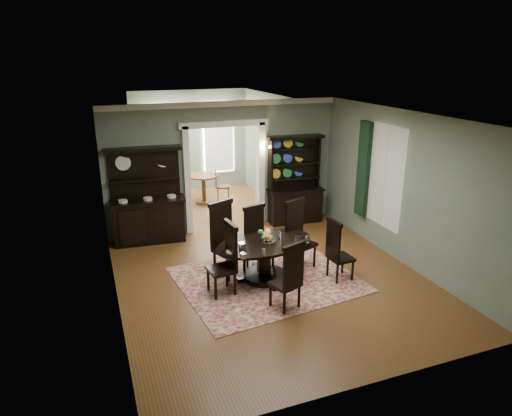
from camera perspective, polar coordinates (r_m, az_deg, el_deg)
The scene contains 19 objects.
room at distance 7.99m, azimuth 2.16°, elevation 1.07°, with size 5.51×6.01×3.01m.
parlor at distance 13.09m, azimuth -7.23°, elevation 7.67°, with size 3.51×3.50×3.01m.
doorway_trim at distance 10.67m, azimuth -4.00°, elevation 5.81°, with size 2.08×0.25×2.57m.
right_window at distance 10.01m, azimuth 14.56°, elevation 4.27°, with size 0.15×1.47×2.12m.
wall_sconce at distance 10.78m, azimuth 1.09°, elevation 7.46°, with size 0.27×0.21×0.21m.
rug at distance 8.61m, azimuth 1.41°, elevation -8.91°, with size 3.13×2.61×0.01m, color maroon.
dining_table at distance 8.44m, azimuth 1.10°, elevation -5.67°, with size 2.04×1.99×0.74m.
centerpiece at distance 8.28m, azimuth 1.48°, elevation -3.91°, with size 1.59×1.02×0.26m.
chair_far_left at distance 8.57m, azimuth -3.93°, elevation -3.57°, with size 0.69×0.67×1.43m.
chair_far_mid at distance 8.79m, azimuth 0.10°, elevation -3.52°, with size 0.58×0.56×1.28m.
chair_far_right at distance 8.94m, azimuth 5.21°, elevation -2.97°, with size 0.63×0.62×1.34m.
chair_end_left at distance 7.92m, azimuth -3.69°, elevation -6.10°, with size 0.50×0.52×1.29m.
chair_end_right at distance 8.48m, azimuth 10.04°, elevation -5.02°, with size 0.43×0.46×1.19m.
chair_near at distance 7.42m, azimuth 4.22°, elevation -8.34°, with size 0.56×0.54×1.20m.
sideboard at distance 10.32m, azimuth -13.34°, elevation -0.20°, with size 1.65×0.69×2.12m.
welsh_dresser at distance 11.28m, azimuth 4.85°, elevation 2.09°, with size 1.41×0.61×2.15m.
parlor_table at distance 12.80m, azimuth -6.56°, elevation 2.92°, with size 0.88×0.88×0.82m.
parlor_chair_left at distance 12.39m, azimuth -9.15°, elevation 2.26°, with size 0.45×0.43×0.99m.
parlor_chair_right at distance 12.78m, azimuth -4.49°, elevation 2.96°, with size 0.46×0.45×0.99m.
Camera 1 is at (-2.96, -6.97, 4.01)m, focal length 32.00 mm.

